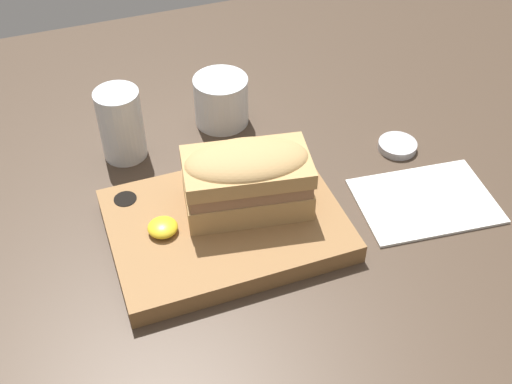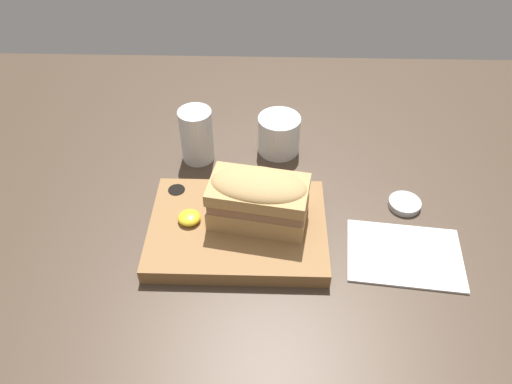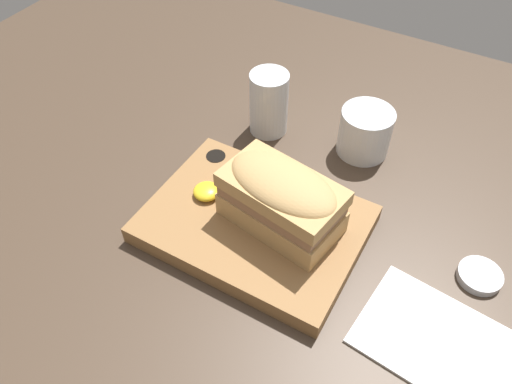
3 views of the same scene
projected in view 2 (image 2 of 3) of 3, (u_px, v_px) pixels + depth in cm
name	position (u px, v px, depth cm)	size (l,w,h in cm)	color
dining_table	(240.00, 217.00, 87.12)	(152.64, 111.23, 2.00)	#423326
serving_board	(240.00, 228.00, 81.93)	(28.75, 21.01, 2.79)	olive
sandwich	(258.00, 197.00, 78.52)	(16.66, 11.03, 8.85)	tan
mustard_dollop	(189.00, 218.00, 80.82)	(3.70, 3.70, 1.48)	gold
water_glass	(197.00, 138.00, 94.36)	(6.24, 6.24, 10.64)	silver
wine_glass	(279.00, 136.00, 96.97)	(8.18, 8.18, 7.54)	silver
napkin	(404.00, 255.00, 79.38)	(19.26, 14.61, 0.40)	white
condiment_dish	(405.00, 204.00, 87.29)	(5.61, 5.61, 1.12)	#B2B2B7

